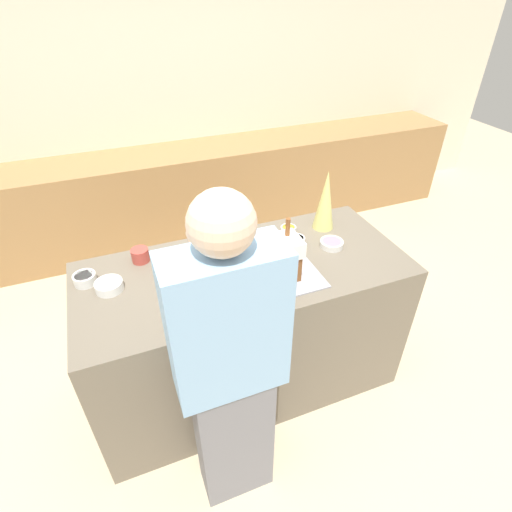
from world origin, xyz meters
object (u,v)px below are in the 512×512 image
(decorative_tree, at_px, (325,200))
(candy_bowl_near_tray_right, at_px, (288,229))
(gingerbread_house, at_px, (279,258))
(candy_bowl_center_rear, at_px, (332,243))
(baking_tray, at_px, (278,278))
(candy_bowl_far_left, at_px, (85,278))
(candy_bowl_front_corner, at_px, (109,285))
(mug, at_px, (140,255))
(person, at_px, (230,371))
(candy_bowl_beside_tree, at_px, (213,258))
(cookbook, at_px, (186,253))
(candy_bowl_behind_tray, at_px, (296,240))
(candy_bowl_far_right, at_px, (222,243))

(decorative_tree, xyz_separation_m, candy_bowl_near_tray_right, (-0.23, 0.02, -0.17))
(gingerbread_house, height_order, candy_bowl_center_rear, gingerbread_house)
(decorative_tree, bearing_deg, baking_tray, -141.89)
(candy_bowl_far_left, height_order, candy_bowl_front_corner, candy_bowl_far_left)
(gingerbread_house, bearing_deg, mug, 146.87)
(mug, relative_size, person, 0.06)
(gingerbread_house, relative_size, candy_bowl_beside_tree, 2.83)
(candy_bowl_beside_tree, height_order, cookbook, candy_bowl_beside_tree)
(decorative_tree, height_order, candy_bowl_far_left, decorative_tree)
(candy_bowl_front_corner, distance_m, mug, 0.27)
(cookbook, bearing_deg, candy_bowl_behind_tray, -11.91)
(decorative_tree, height_order, candy_bowl_far_right, decorative_tree)
(baking_tray, height_order, candy_bowl_beside_tree, candy_bowl_beside_tree)
(baking_tray, bearing_deg, mug, 146.85)
(decorative_tree, distance_m, candy_bowl_front_corner, 1.33)
(baking_tray, relative_size, candy_bowl_front_corner, 3.18)
(baking_tray, distance_m, cookbook, 0.57)
(candy_bowl_center_rear, bearing_deg, baking_tray, -158.93)
(candy_bowl_center_rear, bearing_deg, candy_bowl_far_right, 159.17)
(decorative_tree, relative_size, candy_bowl_beside_tree, 3.25)
(decorative_tree, bearing_deg, candy_bowl_behind_tray, -155.38)
(candy_bowl_behind_tray, distance_m, candy_bowl_far_right, 0.44)
(baking_tray, distance_m, candy_bowl_front_corner, 0.87)
(candy_bowl_near_tray_right, xyz_separation_m, candy_bowl_front_corner, (-1.08, -0.16, 0.00))
(candy_bowl_center_rear, xyz_separation_m, candy_bowl_far_left, (-1.36, 0.17, 0.01))
(baking_tray, xyz_separation_m, candy_bowl_far_right, (-0.19, 0.39, 0.03))
(candy_bowl_far_right, relative_size, candy_bowl_beside_tree, 0.97)
(baking_tray, relative_size, cookbook, 2.21)
(decorative_tree, bearing_deg, cookbook, 178.40)
(baking_tray, bearing_deg, gingerbread_house, 25.76)
(candy_bowl_far_left, bearing_deg, candy_bowl_far_right, 4.35)
(candy_bowl_near_tray_right, xyz_separation_m, candy_bowl_beside_tree, (-0.52, -0.13, 0.01))
(gingerbread_house, bearing_deg, candy_bowl_near_tray_right, 58.15)
(gingerbread_house, height_order, candy_bowl_far_left, gingerbread_house)
(candy_bowl_far_left, xyz_separation_m, mug, (0.30, 0.09, 0.01))
(candy_bowl_center_rear, distance_m, person, 1.04)
(candy_bowl_far_right, xyz_separation_m, cookbook, (-0.21, 0.01, -0.02))
(candy_bowl_center_rear, bearing_deg, decorative_tree, 74.12)
(candy_bowl_beside_tree, relative_size, candy_bowl_front_corner, 0.84)
(mug, bearing_deg, decorative_tree, -2.67)
(person, bearing_deg, candy_bowl_near_tray_right, 51.60)
(candy_bowl_front_corner, bearing_deg, candy_bowl_center_rear, -3.25)
(baking_tray, bearing_deg, candy_bowl_far_right, 115.81)
(baking_tray, xyz_separation_m, candy_bowl_near_tray_right, (0.24, 0.39, 0.02))
(baking_tray, relative_size, candy_bowl_center_rear, 3.26)
(gingerbread_house, height_order, candy_bowl_far_right, gingerbread_house)
(candy_bowl_behind_tray, bearing_deg, candy_bowl_far_right, 163.43)
(baking_tray, distance_m, decorative_tree, 0.63)
(candy_bowl_far_right, distance_m, candy_bowl_center_rear, 0.65)
(candy_bowl_center_rear, height_order, mug, mug)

